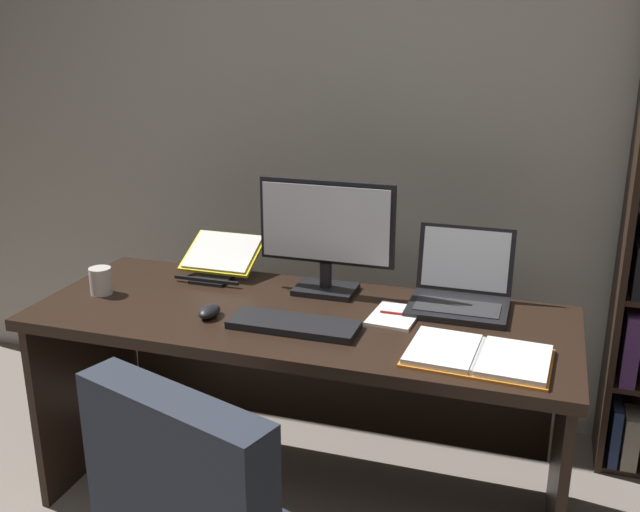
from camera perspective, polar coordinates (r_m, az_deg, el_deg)
name	(u,v)px	position (r m, az deg, el deg)	size (l,w,h in m)	color
wall_back	(387,123)	(3.09, 5.33, 10.47)	(4.87, 0.12, 2.58)	#B2ADA3
desk	(308,357)	(2.60, -0.99, -8.03)	(1.83, 0.70, 0.75)	black
monitor	(326,236)	(2.57, 0.49, 1.56)	(0.50, 0.16, 0.41)	black
laptop	(460,291)	(2.53, 11.07, -2.76)	(0.34, 0.31, 0.26)	black
keyboard	(294,325)	(2.33, -2.09, -5.46)	(0.42, 0.15, 0.02)	black
computer_mouse	(209,311)	(2.44, -8.77, -4.36)	(0.06, 0.10, 0.04)	black
reading_stand_with_book	(221,257)	(2.83, -7.88, -0.08)	(0.29, 0.27, 0.14)	black
open_binder	(478,356)	(2.17, 12.42, -7.74)	(0.43, 0.29, 0.02)	orange
notepad	(395,316)	(2.43, 5.95, -4.73)	(0.15, 0.21, 0.01)	white
pen	(401,314)	(2.42, 6.42, -4.58)	(0.01, 0.01, 0.14)	maroon
coffee_mug	(101,281)	(2.72, -16.99, -1.90)	(0.08, 0.08, 0.10)	silver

